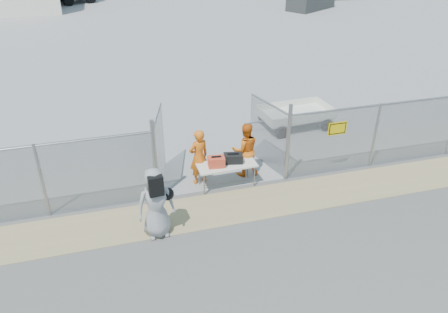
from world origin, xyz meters
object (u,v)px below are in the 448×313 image
object	(u,v)px
utility_trailer	(295,116)
security_worker_left	(199,157)
visitor	(156,203)
folding_table	(227,175)
security_worker_right	(245,150)

from	to	relation	value
utility_trailer	security_worker_left	bearing A→B (deg)	-150.46
visitor	utility_trailer	xyz separation A→B (m)	(6.09, 5.13, -0.54)
utility_trailer	folding_table	bearing A→B (deg)	-141.75
security_worker_left	visitor	size ratio (longest dim) A/B	0.92
security_worker_left	security_worker_right	distance (m)	1.49
security_worker_right	utility_trailer	distance (m)	4.20
folding_table	security_worker_right	distance (m)	1.02
folding_table	utility_trailer	xyz separation A→B (m)	(3.75, 3.38, 0.05)
security_worker_right	visitor	distance (m)	3.81
folding_table	visitor	size ratio (longest dim) A/B	0.91
security_worker_right	utility_trailer	xyz separation A→B (m)	(3.01, 2.89, -0.45)
folding_table	utility_trailer	bearing A→B (deg)	40.30
visitor	utility_trailer	size ratio (longest dim) A/B	0.55
security_worker_left	visitor	distance (m)	2.69
utility_trailer	security_worker_right	bearing A→B (deg)	-139.95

